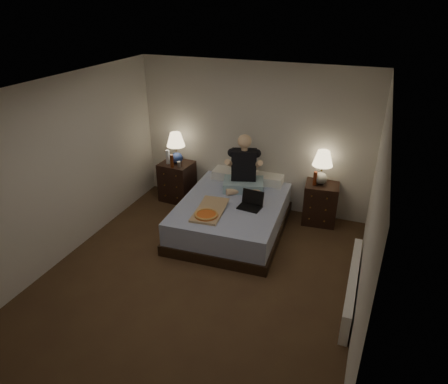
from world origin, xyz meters
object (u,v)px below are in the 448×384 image
at_px(lamp_left, 176,148).
at_px(lamp_right, 322,168).
at_px(person, 244,163).
at_px(bed, 233,215).
at_px(laptop, 250,201).
at_px(radiator, 352,286).
at_px(nightstand_left, 177,181).
at_px(water_bottle, 168,157).
at_px(pizza_box, 206,215).
at_px(beer_bottle_right, 315,178).
at_px(soda_can, 179,164).
at_px(nightstand_right, 320,203).
at_px(beer_bottle_left, 172,161).

xyz_separation_m(lamp_left, lamp_right, (2.52, 0.10, -0.03)).
bearing_deg(person, bed, -109.54).
xyz_separation_m(laptop, radiator, (1.62, -0.90, -0.44)).
relative_size(lamp_right, person, 0.60).
distance_m(nightstand_left, person, 1.49).
bearing_deg(lamp_left, lamp_right, 2.26).
bearing_deg(water_bottle, pizza_box, -43.85).
distance_m(lamp_right, beer_bottle_right, 0.20).
bearing_deg(lamp_left, pizza_box, -48.91).
distance_m(bed, pizza_box, 0.73).
bearing_deg(lamp_right, water_bottle, -176.05).
relative_size(beer_bottle_right, laptop, 0.68).
bearing_deg(soda_can, lamp_left, 128.33).
xyz_separation_m(water_bottle, person, (1.46, -0.12, 0.14)).
height_order(nightstand_right, lamp_right, lamp_right).
height_order(soda_can, pizza_box, soda_can).
height_order(lamp_left, pizza_box, lamp_left).
xyz_separation_m(beer_bottle_left, pizza_box, (1.11, -1.09, -0.27)).
relative_size(beer_bottle_right, pizza_box, 0.30).
bearing_deg(nightstand_right, lamp_left, 176.89).
bearing_deg(pizza_box, radiator, -16.02).
distance_m(water_bottle, soda_can, 0.27).
distance_m(beer_bottle_left, beer_bottle_right, 2.44).
height_order(lamp_left, person, person).
bearing_deg(pizza_box, beer_bottle_right, 39.50).
bearing_deg(nightstand_left, beer_bottle_right, 4.81).
relative_size(beer_bottle_left, radiator, 0.14).
distance_m(water_bottle, laptop, 1.90).
bearing_deg(nightstand_left, radiator, -23.24).
height_order(nightstand_left, soda_can, soda_can).
bearing_deg(soda_can, laptop, -22.98).
xyz_separation_m(nightstand_right, beer_bottle_left, (-2.55, -0.31, 0.49)).
bearing_deg(pizza_box, person, 74.22).
relative_size(lamp_left, water_bottle, 2.24).
bearing_deg(beer_bottle_right, soda_can, -175.78).
distance_m(bed, water_bottle, 1.65).
height_order(lamp_left, laptop, lamp_left).
bearing_deg(beer_bottle_right, water_bottle, -177.76).
relative_size(nightstand_left, beer_bottle_left, 3.10).
xyz_separation_m(nightstand_left, nightstand_right, (2.57, 0.11, -0.01)).
bearing_deg(water_bottle, beer_bottle_right, 2.24).
height_order(beer_bottle_right, person, person).
bearing_deg(beer_bottle_right, nightstand_left, -179.26).
height_order(bed, nightstand_left, nightstand_left).
distance_m(soda_can, beer_bottle_left, 0.14).
bearing_deg(soda_can, beer_bottle_right, 4.22).
relative_size(lamp_right, beer_bottle_right, 2.43).
distance_m(nightstand_right, pizza_box, 2.01).
bearing_deg(nightstand_right, soda_can, -179.40).
distance_m(bed, soda_can, 1.38).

